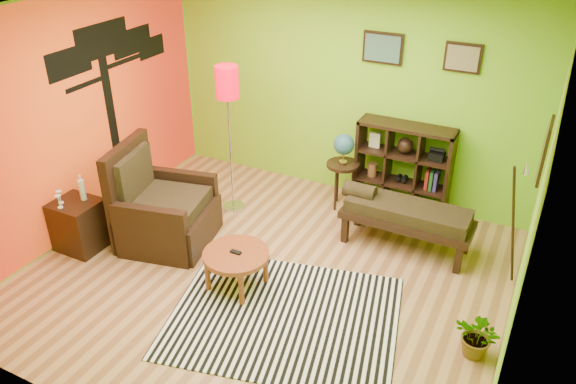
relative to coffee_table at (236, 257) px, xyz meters
The scene contains 11 objects.
ground 0.51m from the coffee_table, 59.43° to the left, with size 5.00×5.00×0.00m, color tan.
room_shell 1.47m from the coffee_table, 75.04° to the left, with size 5.04×4.54×2.82m.
zebra_rug 0.80m from the coffee_table, 17.64° to the right, with size 2.23×1.77×0.01m, color white.
coffee_table is the anchor object (origin of this frame).
armchair 1.32m from the coffee_table, 163.31° to the left, with size 1.19×1.18×1.22m.
side_cabinet 2.03m from the coffee_table, behind, with size 0.52×0.47×0.92m.
floor_lamp 2.04m from the coffee_table, 122.93° to the left, with size 0.29×0.29×1.92m.
globe_table 2.15m from the coffee_table, 80.24° to the left, with size 0.42×0.42×1.03m.
cube_shelf 2.58m from the coffee_table, 64.91° to the left, with size 1.20×0.35×1.20m.
bench 2.03m from the coffee_table, 48.60° to the left, with size 1.54×0.56×0.70m.
potted_plant 2.49m from the coffee_table, ahead, with size 0.41×0.45×0.35m, color #26661E.
Camera 1 is at (2.46, -4.33, 3.81)m, focal length 35.00 mm.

